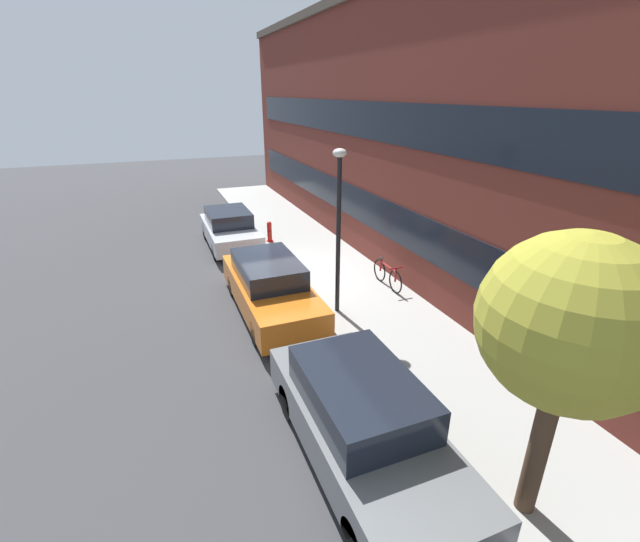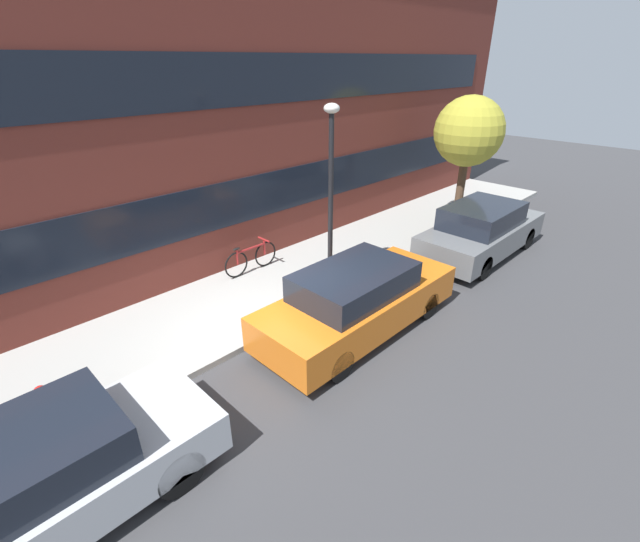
% 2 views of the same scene
% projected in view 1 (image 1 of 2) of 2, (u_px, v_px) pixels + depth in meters
% --- Properties ---
extents(ground_plane, '(56.00, 56.00, 0.00)m').
position_uv_depth(ground_plane, '(292.00, 283.00, 12.91)').
color(ground_plane, '#38383A').
extents(sidewalk_strip, '(28.00, 2.96, 0.12)m').
position_uv_depth(sidewalk_strip, '(336.00, 274.00, 13.38)').
color(sidewalk_strip, '#9E9E99').
rests_on(sidewalk_strip, ground_plane).
extents(rowhouse_facade, '(28.00, 1.02, 8.24)m').
position_uv_depth(rowhouse_facade, '(399.00, 137.00, 12.46)').
color(rowhouse_facade, maroon).
rests_on(rowhouse_facade, ground_plane).
extents(parked_car_silver, '(3.88, 1.67, 1.34)m').
position_uv_depth(parked_car_silver, '(230.00, 229.00, 15.79)').
color(parked_car_silver, '#B2B5BA').
rests_on(parked_car_silver, ground_plane).
extents(parked_car_orange, '(4.48, 1.66, 1.42)m').
position_uv_depth(parked_car_orange, '(270.00, 287.00, 11.00)').
color(parked_car_orange, '#D16619').
rests_on(parked_car_orange, ground_plane).
extents(parked_car_grey, '(4.41, 1.71, 1.47)m').
position_uv_depth(parked_car_grey, '(362.00, 421.00, 6.49)').
color(parked_car_grey, slate).
rests_on(parked_car_grey, ground_plane).
extents(fire_hydrant, '(0.45, 0.25, 0.77)m').
position_uv_depth(fire_hydrant, '(270.00, 231.00, 16.00)').
color(fire_hydrant, red).
rests_on(fire_hydrant, sidewalk_strip).
extents(bicycle, '(1.57, 0.44, 0.76)m').
position_uv_depth(bicycle, '(387.00, 274.00, 12.26)').
color(bicycle, black).
rests_on(bicycle, sidewalk_strip).
extents(street_tree, '(2.07, 2.07, 3.91)m').
position_uv_depth(street_tree, '(571.00, 324.00, 4.73)').
color(street_tree, '#473323').
rests_on(street_tree, sidewalk_strip).
extents(lamp_post, '(0.32, 0.32, 4.06)m').
position_uv_depth(lamp_post, '(339.00, 214.00, 10.06)').
color(lamp_post, black).
rests_on(lamp_post, sidewalk_strip).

